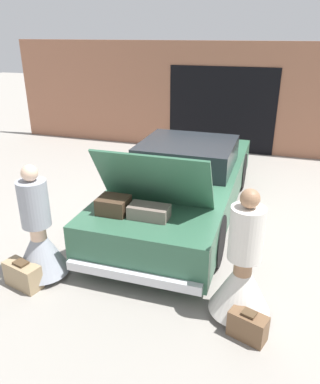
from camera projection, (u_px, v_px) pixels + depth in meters
name	position (u px, v px, depth m)	size (l,w,h in m)	color
ground_plane	(182.00, 212.00, 6.76)	(40.00, 40.00, 0.00)	gray
garage_wall_back	(222.00, 99.00, 9.76)	(12.00, 0.14, 2.80)	#9E664C
car	(183.00, 183.00, 6.55)	(1.87, 4.87, 1.64)	#336047
person_left	(39.00, 239.00, 4.80)	(0.70, 0.70, 1.56)	beige
person_right	(242.00, 274.00, 4.11)	(0.70, 0.70, 1.56)	#997051
suitcase_beside_left_person	(23.00, 275.00, 4.74)	(0.54, 0.34, 0.36)	#9E8460
suitcase_beside_right_person	(248.00, 326.00, 3.93)	(0.44, 0.32, 0.34)	brown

